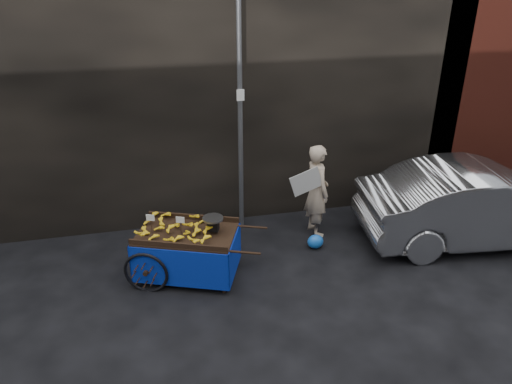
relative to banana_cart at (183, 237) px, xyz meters
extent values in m
plane|color=black|center=(0.82, -0.03, -0.66)|extent=(80.00, 80.00, 0.00)
cube|color=black|center=(-0.18, 2.57, 1.84)|extent=(11.00, 2.00, 5.00)
cube|color=#591E14|center=(6.32, 2.57, 1.84)|extent=(3.00, 2.00, 5.00)
cylinder|color=slate|center=(1.12, 1.27, 1.34)|extent=(0.08, 0.08, 4.00)
cube|color=white|center=(1.12, 1.22, 1.74)|extent=(0.12, 0.02, 0.18)
cube|color=black|center=(0.04, -0.02, 0.05)|extent=(1.64, 1.34, 0.05)
cube|color=black|center=(0.19, 0.37, 0.11)|extent=(1.34, 0.54, 0.09)
cube|color=black|center=(-0.11, -0.41, 0.11)|extent=(1.34, 0.54, 0.09)
cube|color=black|center=(0.49, -0.57, -0.31)|extent=(0.06, 0.06, 0.71)
cube|color=black|center=(0.75, 0.09, -0.31)|extent=(0.06, 0.06, 0.71)
cylinder|color=black|center=(0.78, -0.68, 0.05)|extent=(0.43, 0.19, 0.04)
cylinder|color=black|center=(1.04, -0.02, 0.05)|extent=(0.43, 0.19, 0.04)
torus|color=black|center=(-0.58, -0.29, -0.35)|extent=(0.64, 0.28, 0.67)
torus|color=black|center=(-0.24, 0.61, -0.35)|extent=(0.64, 0.28, 0.67)
cylinder|color=black|center=(-0.41, 0.16, -0.35)|extent=(0.40, 0.94, 0.04)
cube|color=navy|center=(-0.12, -0.44, -0.25)|extent=(1.36, 0.54, 0.60)
cube|color=navy|center=(0.20, 0.41, -0.25)|extent=(1.36, 0.54, 0.60)
cube|color=navy|center=(-0.63, 0.24, -0.25)|extent=(0.35, 0.87, 0.60)
cube|color=navy|center=(0.71, -0.27, -0.25)|extent=(0.35, 0.87, 0.60)
cube|color=black|center=(0.43, -0.12, 0.20)|extent=(0.19, 0.17, 0.14)
cylinder|color=silver|center=(0.43, -0.12, 0.32)|extent=(0.39, 0.39, 0.03)
cube|color=white|center=(-0.45, 0.07, 0.34)|extent=(0.12, 0.05, 0.10)
cube|color=white|center=(-0.03, -0.09, 0.34)|extent=(0.12, 0.05, 0.10)
imported|color=#BDA68C|center=(2.32, 0.77, 0.15)|extent=(0.46, 0.64, 1.63)
cube|color=#B2B1AB|center=(2.05, 0.56, 0.43)|extent=(0.59, 0.05, 0.50)
ellipsoid|color=blue|center=(2.17, 0.28, -0.54)|extent=(0.27, 0.21, 0.24)
imported|color=silver|center=(4.93, -0.03, 0.00)|extent=(4.15, 1.81, 1.33)
camera|label=1|loc=(-0.34, -6.38, 3.80)|focal=35.00mm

